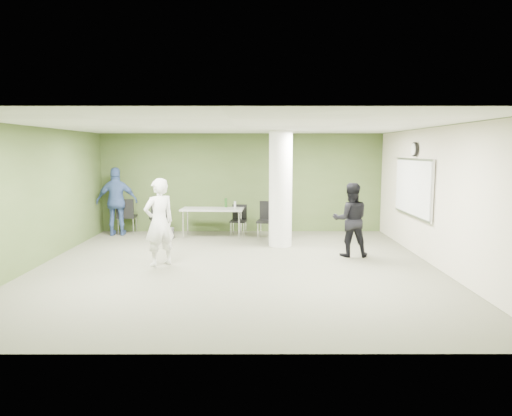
{
  "coord_description": "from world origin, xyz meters",
  "views": [
    {
      "loc": [
        0.39,
        -8.99,
        2.33
      ],
      "look_at": [
        0.4,
        1.0,
        1.06
      ],
      "focal_mm": 32.0,
      "sensor_mm": 36.0,
      "label": 1
    }
  ],
  "objects_px": {
    "man_blue": "(117,202)",
    "man_black": "(351,220)",
    "folding_table": "(213,210)",
    "chair_back_left": "(126,213)",
    "woman_white": "(159,222)"
  },
  "relations": [
    {
      "from": "man_black",
      "to": "woman_white",
      "type": "bearing_deg",
      "value": 13.62
    },
    {
      "from": "woman_white",
      "to": "folding_table",
      "type": "bearing_deg",
      "value": -143.9
    },
    {
      "from": "man_blue",
      "to": "man_black",
      "type": "bearing_deg",
      "value": 149.93
    },
    {
      "from": "folding_table",
      "to": "man_blue",
      "type": "height_order",
      "value": "man_blue"
    },
    {
      "from": "man_black",
      "to": "chair_back_left",
      "type": "bearing_deg",
      "value": -22.96
    },
    {
      "from": "chair_back_left",
      "to": "man_black",
      "type": "bearing_deg",
      "value": 151.18
    },
    {
      "from": "folding_table",
      "to": "chair_back_left",
      "type": "relative_size",
      "value": 1.69
    },
    {
      "from": "woman_white",
      "to": "man_black",
      "type": "height_order",
      "value": "woman_white"
    },
    {
      "from": "man_blue",
      "to": "folding_table",
      "type": "bearing_deg",
      "value": 166.79
    },
    {
      "from": "chair_back_left",
      "to": "man_blue",
      "type": "distance_m",
      "value": 0.43
    },
    {
      "from": "folding_table",
      "to": "chair_back_left",
      "type": "bearing_deg",
      "value": 173.12
    },
    {
      "from": "man_black",
      "to": "man_blue",
      "type": "xyz_separation_m",
      "value": [
        -5.88,
        2.51,
        0.12
      ]
    },
    {
      "from": "folding_table",
      "to": "woman_white",
      "type": "distance_m",
      "value": 3.14
    },
    {
      "from": "folding_table",
      "to": "chair_back_left",
      "type": "xyz_separation_m",
      "value": [
        -2.46,
        0.45,
        -0.15
      ]
    },
    {
      "from": "chair_back_left",
      "to": "man_blue",
      "type": "relative_size",
      "value": 0.53
    }
  ]
}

